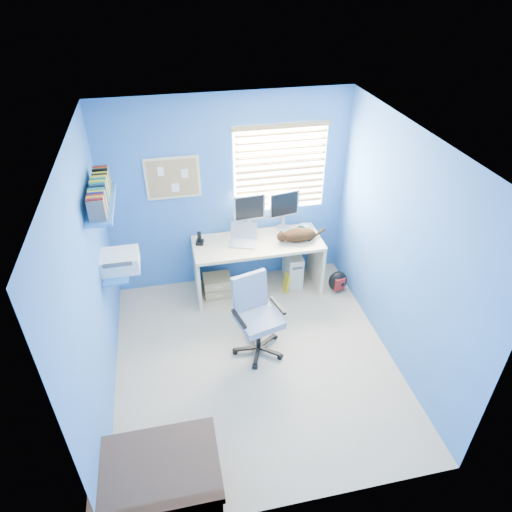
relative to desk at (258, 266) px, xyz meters
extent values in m
cube|color=tan|center=(-0.30, -1.26, -0.37)|extent=(3.00, 3.20, 0.00)
cube|color=white|center=(-0.30, -1.26, 2.13)|extent=(3.00, 3.20, 0.00)
cube|color=#3468BD|center=(-0.30, 0.34, 0.88)|extent=(3.00, 0.01, 2.50)
cube|color=#3468BD|center=(-0.30, -2.86, 0.88)|extent=(3.00, 0.01, 2.50)
cube|color=#3468BD|center=(-1.80, -1.26, 0.88)|extent=(0.01, 3.20, 2.50)
cube|color=#3468BD|center=(1.20, -1.26, 0.88)|extent=(0.01, 3.20, 2.50)
cube|color=#C9B585|center=(0.00, 0.00, 0.00)|extent=(1.61, 0.65, 0.74)
cube|color=silver|center=(-0.19, 0.00, 0.48)|extent=(0.40, 0.35, 0.22)
cube|color=silver|center=(-0.06, 0.25, 0.64)|extent=(0.41, 0.15, 0.54)
cube|color=silver|center=(0.39, 0.25, 0.64)|extent=(0.42, 0.19, 0.54)
cube|color=black|center=(-0.71, 0.11, 0.45)|extent=(0.11, 0.13, 0.17)
imported|color=#1C6C60|center=(0.58, 0.06, 0.42)|extent=(0.10, 0.09, 0.10)
cylinder|color=silver|center=(0.66, 0.17, 0.41)|extent=(0.13, 0.13, 0.07)
ellipsoid|color=black|center=(0.51, -0.07, 0.45)|extent=(0.45, 0.25, 0.15)
cube|color=beige|center=(0.50, 0.09, -0.14)|extent=(0.20, 0.45, 0.45)
cube|color=tan|center=(-0.53, 0.01, -0.23)|extent=(0.35, 0.28, 0.27)
cube|color=yellow|center=(0.36, -0.11, -0.25)|extent=(0.03, 0.17, 0.24)
ellipsoid|color=black|center=(1.03, -0.25, -0.22)|extent=(0.29, 0.24, 0.29)
cube|color=brown|center=(-1.37, -2.58, -0.14)|extent=(0.95, 0.68, 0.46)
cylinder|color=black|center=(-0.23, -1.11, -0.34)|extent=(0.66, 0.66, 0.06)
cylinder|color=black|center=(-0.23, -1.11, -0.13)|extent=(0.06, 0.06, 0.37)
cube|color=#9098A3|center=(-0.23, -1.11, 0.10)|extent=(0.54, 0.54, 0.08)
cube|color=#9098A3|center=(-0.28, -0.91, 0.35)|extent=(0.40, 0.16, 0.42)
cube|color=white|center=(0.35, 0.33, 1.18)|extent=(1.15, 0.01, 1.10)
cube|color=#A37537|center=(0.35, 0.30, 1.18)|extent=(1.10, 0.03, 1.00)
cube|color=#C9B585|center=(-0.95, 0.33, 1.18)|extent=(0.64, 0.02, 0.52)
cube|color=tan|center=(-0.95, 0.32, 1.18)|extent=(0.58, 0.01, 0.46)
cube|color=blue|center=(-1.66, -0.51, 0.55)|extent=(0.26, 0.55, 0.03)
cube|color=silver|center=(-1.62, -0.51, 0.65)|extent=(0.42, 0.34, 0.18)
cube|color=blue|center=(-1.67, -0.51, 1.35)|extent=(0.24, 0.90, 0.03)
cube|color=navy|center=(-1.68, -0.51, 1.48)|extent=(0.15, 0.80, 0.22)
camera|label=1|loc=(-1.02, -4.70, 3.43)|focal=32.00mm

